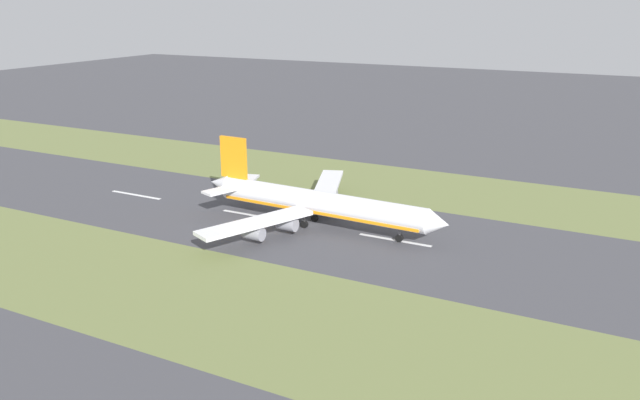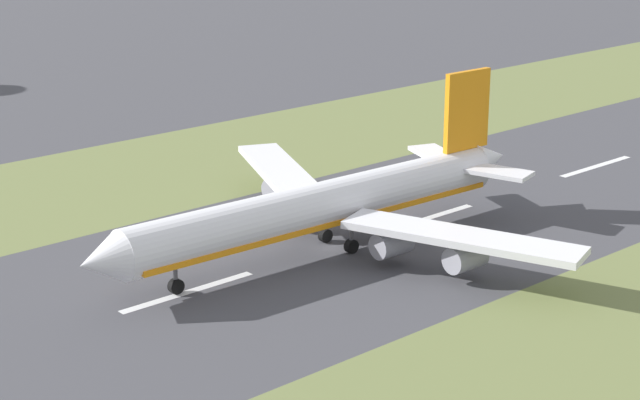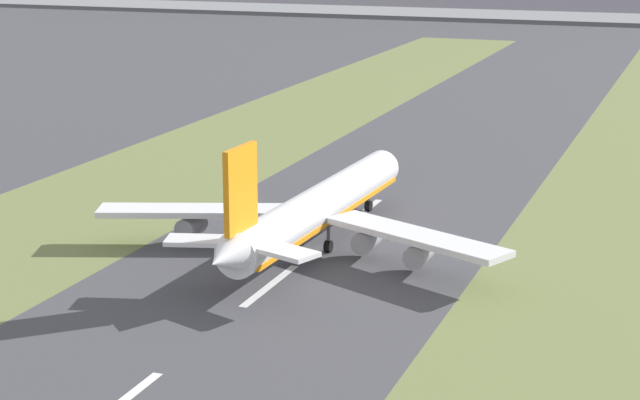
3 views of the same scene
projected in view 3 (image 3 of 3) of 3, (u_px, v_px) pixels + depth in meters
The scene contains 6 objects.
ground_plane at pixel (317, 248), 160.41m from camera, with size 800.00×800.00×0.00m, color #424247.
grass_median_west at pixel (62, 220), 175.66m from camera, with size 40.00×600.00×0.01m, color olive.
grass_median_east at pixel (627, 282), 145.15m from camera, with size 40.00×600.00×0.01m, color olive.
centreline_dash_mid at pixel (270, 285), 144.00m from camera, with size 1.20×18.00×0.01m, color silver.
centreline_dash_far at pixel (363, 212), 180.26m from camera, with size 1.20×18.00×0.01m, color silver.
airplane_main_jet at pixel (315, 209), 159.01m from camera, with size 64.09×67.16×20.20m.
Camera 3 is at (54.09, -143.56, 47.41)m, focal length 60.00 mm.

